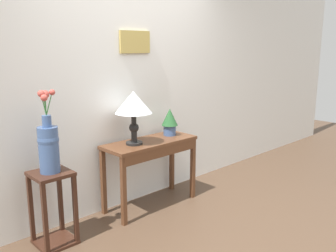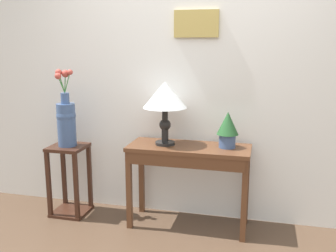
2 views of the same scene
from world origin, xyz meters
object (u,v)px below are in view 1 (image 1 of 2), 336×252
Objects in this scene: console_table at (152,151)px; pedestal_stand_left at (53,208)px; potted_plant_on_console at (170,120)px; flower_vase_tall at (48,143)px; table_lamp at (133,105)px.

console_table reaches higher than pedestal_stand_left.
flower_vase_tall reaches higher than potted_plant_on_console.
console_table is 0.43m from potted_plant_on_console.
table_lamp reaches higher than potted_plant_on_console.
table_lamp is 1.79× the size of potted_plant_on_console.
table_lamp is 0.95m from flower_vase_tall.
table_lamp is 0.82× the size of pedestal_stand_left.
console_table is 1.18m from pedestal_stand_left.
potted_plant_on_console is 0.46× the size of pedestal_stand_left.
flower_vase_tall reaches higher than pedestal_stand_left.
pedestal_stand_left is 0.59m from flower_vase_tall.
potted_plant_on_console is at bearing 9.81° from console_table.
potted_plant_on_console is 0.43× the size of flower_vase_tall.
table_lamp is 1.23m from pedestal_stand_left.
console_table is at bearing -0.01° from pedestal_stand_left.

